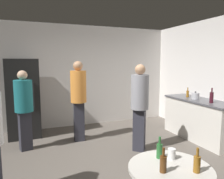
{
  "coord_description": "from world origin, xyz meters",
  "views": [
    {
      "loc": [
        -1.26,
        -3.04,
        1.73
      ],
      "look_at": [
        0.1,
        0.39,
        1.25
      ],
      "focal_mm": 34.09,
      "sensor_mm": 36.0,
      "label": 1
    }
  ],
  "objects_px": {
    "kettle": "(195,96)",
    "beer_bottle_green": "(159,150)",
    "plastic_cup_white": "(172,154)",
    "beer_bottle_on_counter": "(188,94)",
    "refrigerator": "(24,98)",
    "foreground_table": "(170,178)",
    "wine_bottle_on_counter": "(212,97)",
    "person_in_teal_shirt": "(24,104)",
    "beer_bottle_brown": "(163,163)",
    "person_in_orange_shirt": "(79,95)",
    "person_in_gray_shirt": "(140,101)",
    "beer_bottle_amber": "(197,163)"
  },
  "relations": [
    {
      "from": "beer_bottle_on_counter",
      "to": "foreground_table",
      "type": "height_order",
      "value": "beer_bottle_on_counter"
    },
    {
      "from": "kettle",
      "to": "beer_bottle_green",
      "type": "relative_size",
      "value": 1.06
    },
    {
      "from": "wine_bottle_on_counter",
      "to": "person_in_teal_shirt",
      "type": "height_order",
      "value": "person_in_teal_shirt"
    },
    {
      "from": "wine_bottle_on_counter",
      "to": "plastic_cup_white",
      "type": "bearing_deg",
      "value": -144.49
    },
    {
      "from": "kettle",
      "to": "person_in_teal_shirt",
      "type": "relative_size",
      "value": 0.16
    },
    {
      "from": "plastic_cup_white",
      "to": "kettle",
      "type": "bearing_deg",
      "value": 42.82
    },
    {
      "from": "refrigerator",
      "to": "foreground_table",
      "type": "height_order",
      "value": "refrigerator"
    },
    {
      "from": "plastic_cup_white",
      "to": "person_in_gray_shirt",
      "type": "xyz_separation_m",
      "value": [
        0.63,
        1.82,
        0.2
      ]
    },
    {
      "from": "beer_bottle_green",
      "to": "beer_bottle_brown",
      "type": "bearing_deg",
      "value": -117.56
    },
    {
      "from": "beer_bottle_on_counter",
      "to": "beer_bottle_brown",
      "type": "distance_m",
      "value": 3.46
    },
    {
      "from": "refrigerator",
      "to": "kettle",
      "type": "height_order",
      "value": "refrigerator"
    },
    {
      "from": "beer_bottle_brown",
      "to": "plastic_cup_white",
      "type": "xyz_separation_m",
      "value": [
        0.24,
        0.19,
        -0.03
      ]
    },
    {
      "from": "beer_bottle_on_counter",
      "to": "beer_bottle_green",
      "type": "relative_size",
      "value": 1.0
    },
    {
      "from": "refrigerator",
      "to": "person_in_gray_shirt",
      "type": "relative_size",
      "value": 1.07
    },
    {
      "from": "wine_bottle_on_counter",
      "to": "beer_bottle_green",
      "type": "bearing_deg",
      "value": -146.93
    },
    {
      "from": "beer_bottle_brown",
      "to": "beer_bottle_green",
      "type": "bearing_deg",
      "value": 62.44
    },
    {
      "from": "refrigerator",
      "to": "foreground_table",
      "type": "relative_size",
      "value": 2.25
    },
    {
      "from": "plastic_cup_white",
      "to": "beer_bottle_on_counter",
      "type": "bearing_deg",
      "value": 46.27
    },
    {
      "from": "plastic_cup_white",
      "to": "beer_bottle_green",
      "type": "bearing_deg",
      "value": 148.31
    },
    {
      "from": "kettle",
      "to": "plastic_cup_white",
      "type": "height_order",
      "value": "kettle"
    },
    {
      "from": "beer_bottle_amber",
      "to": "person_in_gray_shirt",
      "type": "relative_size",
      "value": 0.14
    },
    {
      "from": "foreground_table",
      "to": "beer_bottle_green",
      "type": "xyz_separation_m",
      "value": [
        0.02,
        0.21,
        0.19
      ]
    },
    {
      "from": "kettle",
      "to": "beer_bottle_amber",
      "type": "relative_size",
      "value": 1.06
    },
    {
      "from": "refrigerator",
      "to": "person_in_gray_shirt",
      "type": "height_order",
      "value": "refrigerator"
    },
    {
      "from": "refrigerator",
      "to": "plastic_cup_white",
      "type": "height_order",
      "value": "refrigerator"
    },
    {
      "from": "beer_bottle_brown",
      "to": "person_in_gray_shirt",
      "type": "distance_m",
      "value": 2.2
    },
    {
      "from": "plastic_cup_white",
      "to": "wine_bottle_on_counter",
      "type": "bearing_deg",
      "value": 35.51
    },
    {
      "from": "person_in_teal_shirt",
      "to": "beer_bottle_amber",
      "type": "bearing_deg",
      "value": 11.08
    },
    {
      "from": "foreground_table",
      "to": "beer_bottle_brown",
      "type": "height_order",
      "value": "beer_bottle_brown"
    },
    {
      "from": "refrigerator",
      "to": "wine_bottle_on_counter",
      "type": "height_order",
      "value": "refrigerator"
    },
    {
      "from": "beer_bottle_on_counter",
      "to": "beer_bottle_green",
      "type": "height_order",
      "value": "beer_bottle_on_counter"
    },
    {
      "from": "kettle",
      "to": "person_in_orange_shirt",
      "type": "relative_size",
      "value": 0.14
    },
    {
      "from": "wine_bottle_on_counter",
      "to": "foreground_table",
      "type": "bearing_deg",
      "value": -143.58
    },
    {
      "from": "refrigerator",
      "to": "beer_bottle_on_counter",
      "type": "xyz_separation_m",
      "value": [
        3.64,
        -1.26,
        0.08
      ]
    },
    {
      "from": "foreground_table",
      "to": "person_in_orange_shirt",
      "type": "height_order",
      "value": "person_in_orange_shirt"
    },
    {
      "from": "person_in_teal_shirt",
      "to": "person_in_gray_shirt",
      "type": "bearing_deg",
      "value": 52.22
    },
    {
      "from": "person_in_gray_shirt",
      "to": "wine_bottle_on_counter",
      "type": "bearing_deg",
      "value": 120.44
    },
    {
      "from": "wine_bottle_on_counter",
      "to": "foreground_table",
      "type": "distance_m",
      "value": 2.81
    },
    {
      "from": "kettle",
      "to": "beer_bottle_brown",
      "type": "xyz_separation_m",
      "value": [
        -2.39,
        -2.19,
        -0.15
      ]
    },
    {
      "from": "beer_bottle_on_counter",
      "to": "beer_bottle_green",
      "type": "xyz_separation_m",
      "value": [
        -2.28,
        -2.21,
        -0.17
      ]
    },
    {
      "from": "beer_bottle_brown",
      "to": "person_in_teal_shirt",
      "type": "distance_m",
      "value": 3.11
    },
    {
      "from": "beer_bottle_green",
      "to": "plastic_cup_white",
      "type": "distance_m",
      "value": 0.13
    },
    {
      "from": "kettle",
      "to": "foreground_table",
      "type": "distance_m",
      "value": 3.14
    },
    {
      "from": "beer_bottle_on_counter",
      "to": "plastic_cup_white",
      "type": "xyz_separation_m",
      "value": [
        -2.18,
        -2.28,
        -0.19
      ]
    },
    {
      "from": "kettle",
      "to": "person_in_gray_shirt",
      "type": "height_order",
      "value": "person_in_gray_shirt"
    },
    {
      "from": "person_in_orange_shirt",
      "to": "refrigerator",
      "type": "bearing_deg",
      "value": -119.03
    },
    {
      "from": "refrigerator",
      "to": "beer_bottle_brown",
      "type": "bearing_deg",
      "value": -71.88
    },
    {
      "from": "kettle",
      "to": "beer_bottle_amber",
      "type": "distance_m",
      "value": 3.12
    },
    {
      "from": "foreground_table",
      "to": "beer_bottle_amber",
      "type": "xyz_separation_m",
      "value": [
        0.17,
        -0.16,
        0.19
      ]
    },
    {
      "from": "kettle",
      "to": "person_in_gray_shirt",
      "type": "bearing_deg",
      "value": -173.48
    }
  ]
}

